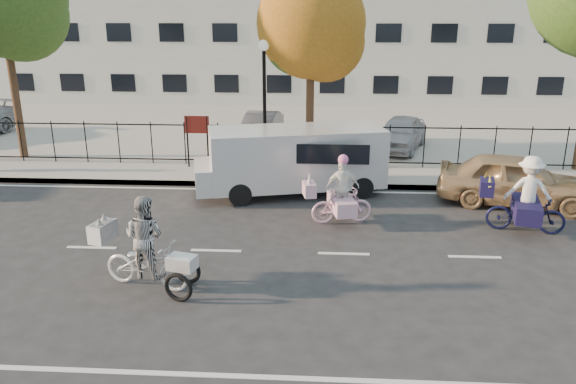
# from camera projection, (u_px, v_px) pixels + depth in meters

# --- Properties ---
(ground) EXTENTS (120.00, 120.00, 0.00)m
(ground) POSITION_uv_depth(u_px,v_px,m) (216.00, 251.00, 13.21)
(ground) COLOR #333334
(road_markings) EXTENTS (60.00, 9.52, 0.01)m
(road_markings) POSITION_uv_depth(u_px,v_px,m) (216.00, 251.00, 13.21)
(road_markings) COLOR silver
(road_markings) RESTS_ON ground
(curb) EXTENTS (60.00, 0.10, 0.15)m
(curb) POSITION_uv_depth(u_px,v_px,m) (245.00, 184.00, 17.98)
(curb) COLOR #A8A399
(curb) RESTS_ON ground
(sidewalk) EXTENTS (60.00, 2.20, 0.15)m
(sidewalk) POSITION_uv_depth(u_px,v_px,m) (249.00, 175.00, 18.98)
(sidewalk) COLOR #A8A399
(sidewalk) RESTS_ON ground
(parking_lot) EXTENTS (60.00, 15.60, 0.15)m
(parking_lot) POSITION_uv_depth(u_px,v_px,m) (272.00, 124.00, 27.43)
(parking_lot) COLOR #A8A399
(parking_lot) RESTS_ON ground
(iron_fence) EXTENTS (58.00, 0.06, 1.50)m
(iron_fence) POSITION_uv_depth(u_px,v_px,m) (252.00, 144.00, 19.77)
(iron_fence) COLOR black
(iron_fence) RESTS_ON sidewalk
(building) EXTENTS (34.00, 10.00, 6.00)m
(building) POSITION_uv_depth(u_px,v_px,m) (285.00, 49.00, 36.01)
(building) COLOR silver
(building) RESTS_ON ground
(lamppost) EXTENTS (0.36, 0.36, 4.33)m
(lamppost) POSITION_uv_depth(u_px,v_px,m) (264.00, 82.00, 18.68)
(lamppost) COLOR black
(lamppost) RESTS_ON sidewalk
(street_sign) EXTENTS (0.85, 0.06, 1.80)m
(street_sign) POSITION_uv_depth(u_px,v_px,m) (197.00, 131.00, 19.33)
(street_sign) COLOR black
(street_sign) RESTS_ON sidewalk
(zebra_trike) EXTENTS (2.28, 1.30, 1.95)m
(zebra_trike) POSITION_uv_depth(u_px,v_px,m) (146.00, 253.00, 11.29)
(zebra_trike) COLOR white
(zebra_trike) RESTS_ON ground
(unicorn_bike) EXTENTS (1.90, 1.35, 1.88)m
(unicorn_bike) POSITION_uv_depth(u_px,v_px,m) (341.00, 198.00, 14.73)
(unicorn_bike) COLOR #FFC2D9
(unicorn_bike) RESTS_ON ground
(bull_bike) EXTENTS (2.20, 1.54, 1.99)m
(bull_bike) POSITION_uv_depth(u_px,v_px,m) (526.00, 202.00, 14.13)
(bull_bike) COLOR #0F1234
(bull_bike) RESTS_ON ground
(white_van) EXTENTS (6.05, 3.09, 2.02)m
(white_van) POSITION_uv_depth(u_px,v_px,m) (293.00, 158.00, 17.05)
(white_van) COLOR silver
(white_van) RESTS_ON ground
(gold_sedan) EXTENTS (4.65, 2.74, 1.49)m
(gold_sedan) POSITION_uv_depth(u_px,v_px,m) (516.00, 180.00, 16.13)
(gold_sedan) COLOR tan
(gold_sedan) RESTS_ON ground
(lot_car_c) EXTENTS (1.73, 3.80, 1.21)m
(lot_car_c) POSITION_uv_depth(u_px,v_px,m) (260.00, 128.00, 23.25)
(lot_car_c) COLOR #4A4B51
(lot_car_c) RESTS_ON parking_lot
(lot_car_d) EXTENTS (2.71, 4.10, 1.30)m
(lot_car_d) POSITION_uv_depth(u_px,v_px,m) (401.00, 133.00, 22.04)
(lot_car_d) COLOR #A7A8AF
(lot_car_d) RESTS_ON parking_lot
(tree_mid) EXTENTS (3.72, 3.72, 6.82)m
(tree_mid) POSITION_uv_depth(u_px,v_px,m) (315.00, 29.00, 19.07)
(tree_mid) COLOR #442D1D
(tree_mid) RESTS_ON ground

